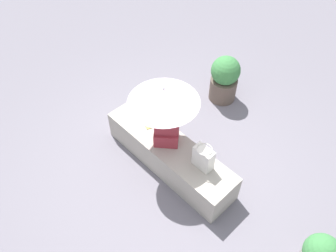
# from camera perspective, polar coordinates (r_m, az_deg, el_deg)

# --- Properties ---
(ground_plane) EXTENTS (14.00, 14.00, 0.00)m
(ground_plane) POSITION_cam_1_polar(r_m,az_deg,el_deg) (5.21, 0.24, -6.42)
(ground_plane) COLOR slate
(stone_bench) EXTENTS (2.18, 0.57, 0.48)m
(stone_bench) POSITION_cam_1_polar(r_m,az_deg,el_deg) (5.02, 0.25, -4.81)
(stone_bench) COLOR #A8A093
(stone_bench) RESTS_ON ground
(person_seated) EXTENTS (0.48, 0.46, 0.90)m
(person_seated) POSITION_cam_1_polar(r_m,az_deg,el_deg) (4.58, -0.27, 0.61)
(person_seated) COLOR #992D38
(person_seated) RESTS_ON stone_bench
(parasol) EXTENTS (0.94, 0.94, 1.00)m
(parasol) POSITION_cam_1_polar(r_m,az_deg,el_deg) (4.25, -0.72, 5.16)
(parasol) COLOR #B7B7BC
(parasol) RESTS_ON stone_bench
(handbag_black) EXTENTS (0.28, 0.21, 0.36)m
(handbag_black) POSITION_cam_1_polar(r_m,az_deg,el_deg) (4.48, 5.97, -5.33)
(handbag_black) COLOR silver
(handbag_black) RESTS_ON stone_bench
(magazine) EXTENTS (0.33, 0.28, 0.01)m
(magazine) POSITION_cam_1_polar(r_m,az_deg,el_deg) (5.12, -3.12, 0.84)
(magazine) COLOR #EAE04C
(magazine) RESTS_ON stone_bench
(planter_far) EXTENTS (0.50, 0.50, 0.87)m
(planter_far) POSITION_cam_1_polar(r_m,az_deg,el_deg) (6.00, 9.49, 7.91)
(planter_far) COLOR brown
(planter_far) RESTS_ON ground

